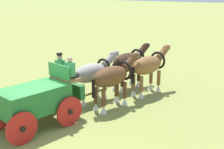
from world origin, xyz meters
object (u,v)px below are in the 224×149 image
(draft_horse_lead_near, at_px, (129,63))
(draft_horse_lead_off, at_px, (149,66))
(draft_horse_rear_near, at_px, (93,73))
(draft_horse_rear_off, at_px, (113,77))
(show_wagon, at_px, (38,99))

(draft_horse_lead_near, relative_size, draft_horse_lead_off, 0.96)
(draft_horse_rear_near, xyz_separation_m, draft_horse_rear_off, (-0.23, -1.28, 0.08))
(show_wagon, bearing_deg, draft_horse_rear_near, 0.60)
(draft_horse_rear_off, xyz_separation_m, draft_horse_lead_off, (2.56, -0.46, 0.03))
(draft_horse_rear_off, bearing_deg, draft_horse_lead_off, -10.08)
(draft_horse_rear_near, relative_size, draft_horse_rear_off, 1.00)
(show_wagon, height_order, draft_horse_lead_off, show_wagon)
(show_wagon, relative_size, draft_horse_rear_off, 1.86)
(draft_horse_rear_near, xyz_separation_m, draft_horse_lead_off, (2.33, -1.73, 0.11))
(draft_horse_lead_near, bearing_deg, draft_horse_rear_near, 169.92)
(draft_horse_lead_near, bearing_deg, show_wagon, 176.07)
(draft_horse_rear_off, height_order, draft_horse_lead_off, draft_horse_lead_off)
(draft_horse_rear_near, distance_m, draft_horse_rear_off, 1.30)
(draft_horse_rear_near, height_order, draft_horse_lead_near, draft_horse_lead_near)
(show_wagon, height_order, draft_horse_lead_near, show_wagon)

